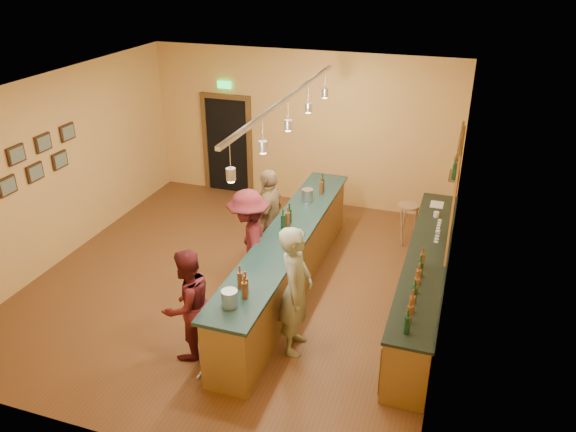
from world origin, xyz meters
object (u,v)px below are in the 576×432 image
(customer_c, at_px, (249,244))
(bar_stool, at_px, (408,212))
(back_counter, at_px, (425,280))
(bartender, at_px, (296,290))
(tasting_bar, at_px, (288,257))
(customer_a, at_px, (188,305))
(customer_b, at_px, (270,218))

(customer_c, distance_m, bar_stool, 3.25)
(back_counter, bearing_deg, bartender, -135.75)
(back_counter, xyz_separation_m, tasting_bar, (-2.11, -0.18, 0.12))
(tasting_bar, bearing_deg, back_counter, 4.91)
(tasting_bar, bearing_deg, bartender, -67.57)
(bartender, xyz_separation_m, customer_a, (-1.30, -0.57, -0.14))
(bartender, height_order, customer_b, bartender)
(customer_a, bearing_deg, bartender, 136.14)
(tasting_bar, height_order, bartender, bartender)
(tasting_bar, height_order, customer_c, customer_c)
(customer_a, height_order, customer_c, customer_c)
(back_counter, distance_m, customer_c, 2.72)
(customer_b, bearing_deg, tasting_bar, 36.28)
(tasting_bar, height_order, bar_stool, tasting_bar)
(back_counter, height_order, bartender, bartender)
(customer_b, relative_size, customer_c, 1.00)
(back_counter, bearing_deg, customer_b, 169.43)
(customer_b, distance_m, bar_stool, 2.62)
(customer_b, height_order, bar_stool, customer_b)
(back_counter, height_order, tasting_bar, tasting_bar)
(bartender, height_order, bar_stool, bartender)
(back_counter, relative_size, customer_b, 2.58)
(bartender, bearing_deg, customer_c, 38.01)
(tasting_bar, relative_size, bartender, 2.75)
(tasting_bar, bearing_deg, customer_b, 129.02)
(customer_a, height_order, customer_b, customer_b)
(customer_b, distance_m, customer_c, 0.93)
(customer_a, bearing_deg, customer_c, -164.54)
(bartender, xyz_separation_m, bar_stool, (1.03, 3.52, -0.28))
(back_counter, relative_size, bar_stool, 5.77)
(customer_a, relative_size, bar_stool, 2.00)
(back_counter, relative_size, customer_c, 2.58)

